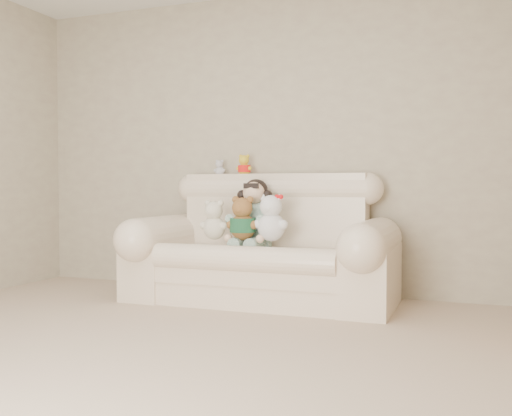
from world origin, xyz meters
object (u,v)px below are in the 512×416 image
(brown_teddy, at_px, (243,214))
(cream_teddy, at_px, (214,216))
(seated_child, at_px, (254,213))
(sofa, at_px, (260,237))
(white_cat, at_px, (271,213))

(brown_teddy, height_order, cream_teddy, brown_teddy)
(seated_child, bearing_deg, cream_teddy, -148.55)
(sofa, bearing_deg, brown_teddy, -133.66)
(white_cat, bearing_deg, brown_teddy, 161.01)
(seated_child, height_order, white_cat, seated_child)
(sofa, bearing_deg, seated_child, 136.11)
(sofa, relative_size, white_cat, 4.90)
(seated_child, bearing_deg, white_cat, -49.75)
(cream_teddy, bearing_deg, seated_child, 41.62)
(sofa, xyz_separation_m, cream_teddy, (-0.34, -0.14, 0.17))
(white_cat, bearing_deg, sofa, 119.85)
(seated_child, height_order, cream_teddy, seated_child)
(seated_child, xyz_separation_m, cream_teddy, (-0.26, -0.22, -0.02))
(brown_teddy, relative_size, white_cat, 0.94)
(sofa, distance_m, brown_teddy, 0.24)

